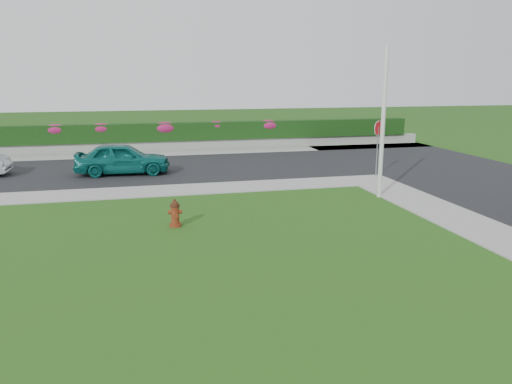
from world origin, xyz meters
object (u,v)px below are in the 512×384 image
object	(u,v)px
utility_pole	(383,123)
fire_hydrant	(175,214)
sedan_teal	(123,158)
stop_sign	(378,135)

from	to	relation	value
utility_pole	fire_hydrant	bearing A→B (deg)	-165.03
fire_hydrant	sedan_teal	bearing A→B (deg)	100.72
sedan_teal	utility_pole	size ratio (longest dim) A/B	0.77
fire_hydrant	stop_sign	size ratio (longest dim) A/B	0.33
fire_hydrant	sedan_teal	xyz separation A→B (m)	(-1.70, 8.92, 0.36)
sedan_teal	stop_sign	xyz separation A→B (m)	(11.29, -3.13, 1.14)
fire_hydrant	stop_sign	bearing A→B (deg)	31.06
fire_hydrant	utility_pole	xyz separation A→B (m)	(7.85, 2.10, 2.39)
utility_pole	stop_sign	world-z (taller)	utility_pole
stop_sign	fire_hydrant	bearing A→B (deg)	-158.34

